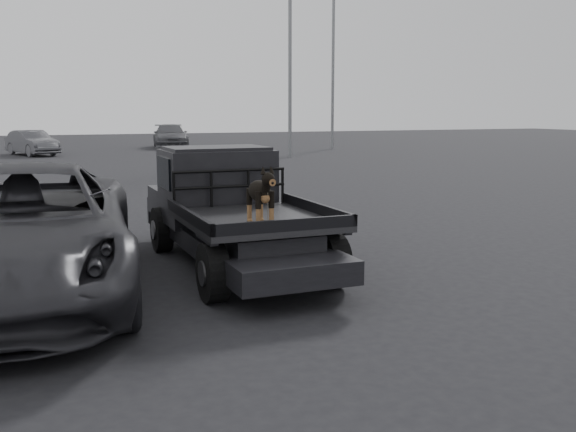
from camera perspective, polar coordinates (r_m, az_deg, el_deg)
name	(u,v)px	position (r m, az deg, el deg)	size (l,w,h in m)	color
ground	(311,296)	(8.44, 2.04, -7.08)	(120.00, 120.00, 0.00)	black
flatbed_ute	(235,237)	(9.93, -4.77, -1.86)	(2.00, 5.40, 0.92)	black
ute_cab	(216,173)	(10.70, -6.38, 3.79)	(1.72, 1.30, 0.88)	black
headache_rack	(230,188)	(10.00, -5.17, 2.48)	(1.80, 0.08, 0.55)	black
dog	(260,196)	(8.36, -2.50, 1.81)	(0.32, 0.60, 0.74)	black
parked_suv	(19,232)	(8.91, -22.78, -1.32)	(2.82, 6.12, 1.70)	#29292D
distant_car_a	(32,143)	(37.27, -21.81, 6.06)	(1.41, 4.06, 1.34)	#47484C
distant_car_b	(170,136)	(42.34, -10.42, 7.00)	(2.09, 5.15, 1.49)	#4C4D51
floodlight_mid	(290,11)	(33.62, 0.18, 17.78)	(1.08, 0.28, 13.42)	slate
floodlight_far	(334,19)	(40.79, 4.07, 17.09)	(1.08, 0.28, 14.56)	slate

